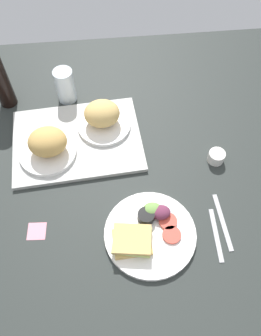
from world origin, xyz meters
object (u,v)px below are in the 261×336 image
bread_plate_near (48,145)px  bread_plate_far (103,117)px  soda_bottle (0,80)px  knife (223,222)px  serving_tray (77,140)px  drinking_glass (65,86)px  espresso_cup (216,157)px  fork (216,235)px  sticky_note (37,231)px  plate_with_salad (148,232)px

bread_plate_near → bread_plate_far: bearing=28.7°
soda_bottle → knife: soda_bottle is taller
serving_tray → drinking_glass: size_ratio=3.33×
serving_tray → bread_plate_far: bearing=30.3°
espresso_cup → knife: bearing=-97.5°
fork → serving_tray: bearing=48.2°
bread_plate_far → soda_bottle: size_ratio=0.82×
fork → bread_plate_far: bearing=36.9°
sticky_note → serving_tray: bearing=68.4°
bread_plate_far → sticky_note: (-22.74, -38.49, -5.78)cm
bread_plate_far → bread_plate_near: bearing=-151.3°
plate_with_salad → soda_bottle: bearing=128.5°
bread_plate_near → knife: bread_plate_near is taller
plate_with_salad → knife: bearing=3.8°
fork → plate_with_salad: bearing=85.3°
bread_plate_near → soda_bottle: 31.77cm
drinking_glass → espresso_cup: size_ratio=2.42×
bread_plate_near → bread_plate_far: 21.72cm
bread_plate_far → drinking_glass: drinking_glass is taller
espresso_cup → fork: size_ratio=0.33×
fork → sticky_note: size_ratio=3.04×
bread_plate_far → knife: bearing=-50.0°
sticky_note → fork: bearing=-7.0°
bread_plate_near → sticky_note: (-3.69, -28.07, -5.86)cm
bread_plate_far → soda_bottle: 39.59cm
bread_plate_far → fork: size_ratio=1.12×
serving_tray → fork: bearing=-43.7°
bread_plate_far → espresso_cup: bearing=-25.9°
serving_tray → knife: bearing=-38.7°
soda_bottle → espresso_cup: soda_bottle is taller
sticky_note → espresso_cup: bearing=18.5°
soda_bottle → knife: (70.32, -57.13, -11.34)cm
knife → sticky_note: knife is taller
drinking_glass → plate_with_salad: bearing=-67.7°
espresso_cup → knife: 23.12cm
drinking_glass → soda_bottle: bearing=179.6°
plate_with_salad → knife: plate_with_salad is taller
plate_with_salad → soda_bottle: 75.64cm
espresso_cup → fork: espresso_cup is taller
plate_with_salad → sticky_note: plate_with_salad is taller
knife → plate_with_salad: bearing=91.5°
bread_plate_far → sticky_note: bread_plate_far is taller
bread_plate_near → soda_bottle: bearing=122.3°
bread_plate_near → knife: size_ratio=1.04×
serving_tray → drinking_glass: bearing=98.9°
bread_plate_near → fork: 61.64cm
bread_plate_far → fork: 55.36cm
plate_with_salad → sticky_note: bearing=172.8°
fork → sticky_note: bearing=84.9°
soda_bottle → drinking_glass: bearing=-0.4°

